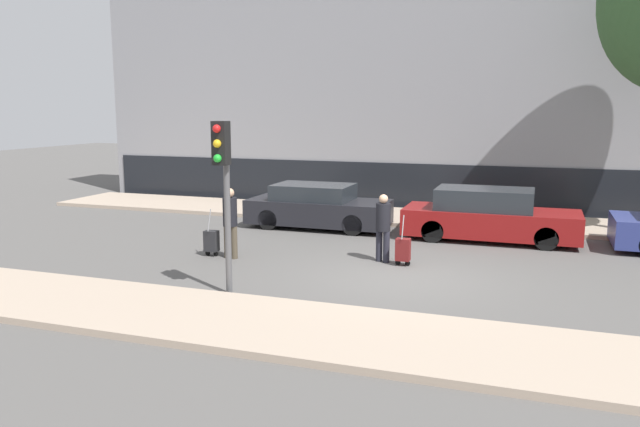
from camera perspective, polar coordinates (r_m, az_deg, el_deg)
The scene contains 11 objects.
ground_plane at distance 13.36m, azimuth 7.46°, elevation -5.84°, with size 80.00×80.00×0.00m, color #565451.
sidewalk_near at distance 9.87m, azimuth 2.87°, elevation -11.06°, with size 28.00×2.50×0.12m.
sidewalk_far at distance 20.09m, azimuth 11.60°, elevation -0.54°, with size 28.00×3.00×0.12m.
building_facade at distance 23.21m, azimuth 13.18°, elevation 12.27°, with size 28.00×2.51×9.44m.
parked_car_0 at distance 18.58m, azimuth -0.23°, elevation 0.59°, with size 4.17×1.76×1.30m.
parked_car_1 at distance 17.40m, azimuth 15.18°, elevation -0.25°, with size 4.60×1.71×1.41m.
pedestrian_left at distance 14.88m, azimuth -8.22°, elevation -0.48°, with size 0.35×0.34×1.69m.
trolley_left at distance 15.29m, azimuth -9.90°, elevation -2.49°, with size 0.34×0.29×1.16m.
pedestrian_right at distance 14.46m, azimuth 5.79°, elevation -0.97°, with size 0.34×0.34×1.59m.
trolley_right at distance 14.27m, azimuth 7.59°, elevation -3.30°, with size 0.34×0.29×1.17m.
traffic_light at distance 11.68m, azimuth -8.82°, elevation 3.77°, with size 0.28×0.47×3.31m.
Camera 1 is at (2.59, -12.61, 3.55)m, focal length 35.00 mm.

